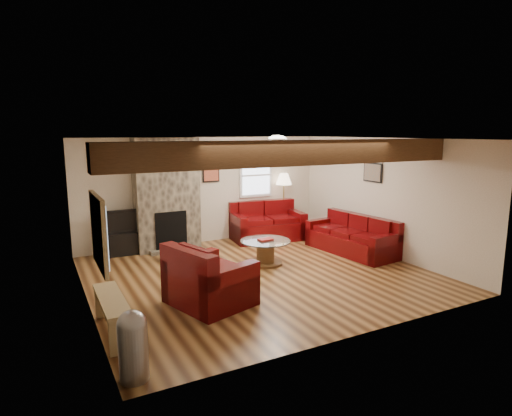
{
  "coord_description": "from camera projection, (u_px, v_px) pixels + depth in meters",
  "views": [
    {
      "loc": [
        -3.61,
        -6.75,
        2.63
      ],
      "look_at": [
        0.14,
        0.4,
        1.18
      ],
      "focal_mm": 30.0,
      "sensor_mm": 36.0,
      "label": 1
    }
  ],
  "objects": [
    {
      "name": "artwork_right",
      "position": [
        373.0,
        172.0,
        9.3
      ],
      "size": [
        0.06,
        0.55,
        0.42
      ],
      "primitive_type": null,
      "color": "black",
      "rests_on": "room"
    },
    {
      "name": "oak_beam",
      "position": [
        298.0,
        153.0,
        6.5
      ],
      "size": [
        6.0,
        0.36,
        0.38
      ],
      "primitive_type": "cube",
      "color": "#362110",
      "rests_on": "room"
    },
    {
      "name": "room",
      "position": [
        259.0,
        208.0,
        7.77
      ],
      "size": [
        8.0,
        8.0,
        8.0
      ],
      "color": "#4E2B14",
      "rests_on": "ground"
    },
    {
      "name": "hatch_window",
      "position": [
        99.0,
        232.0,
        5.08
      ],
      "size": [
        0.08,
        1.0,
        0.9
      ],
      "primitive_type": null,
      "color": "#A58757",
      "rests_on": "room"
    },
    {
      "name": "sofa_three",
      "position": [
        351.0,
        235.0,
        9.36
      ],
      "size": [
        1.08,
        2.17,
        0.81
      ],
      "primitive_type": null,
      "rotation": [
        0.0,
        0.0,
        -1.47
      ],
      "color": "#400409",
      "rests_on": "floor"
    },
    {
      "name": "loveseat",
      "position": [
        267.0,
        221.0,
        10.51
      ],
      "size": [
        1.83,
        1.19,
        0.92
      ],
      "primitive_type": null,
      "rotation": [
        0.0,
        0.0,
        -0.12
      ],
      "color": "#400409",
      "rests_on": "floor"
    },
    {
      "name": "coal_bucket",
      "position": [
        171.0,
        252.0,
        8.84
      ],
      "size": [
        0.35,
        0.35,
        0.33
      ],
      "primitive_type": null,
      "color": "slate",
      "rests_on": "floor"
    },
    {
      "name": "coffee_table",
      "position": [
        265.0,
        252.0,
        8.56
      ],
      "size": [
        1.0,
        1.0,
        0.52
      ],
      "color": "#4E3019",
      "rests_on": "floor"
    },
    {
      "name": "chimney_breast",
      "position": [
        167.0,
        196.0,
        9.49
      ],
      "size": [
        1.4,
        0.67,
        2.5
      ],
      "color": "#39332C",
      "rests_on": "floor"
    },
    {
      "name": "floor_lamp",
      "position": [
        284.0,
        182.0,
        10.89
      ],
      "size": [
        0.4,
        0.4,
        1.58
      ],
      "color": "tan",
      "rests_on": "floor"
    },
    {
      "name": "back_window",
      "position": [
        256.0,
        175.0,
        10.7
      ],
      "size": [
        0.9,
        0.08,
        1.1
      ],
      "primitive_type": null,
      "color": "silver",
      "rests_on": "room"
    },
    {
      "name": "pine_bench",
      "position": [
        113.0,
        316.0,
        5.6
      ],
      "size": [
        0.31,
        1.31,
        0.49
      ],
      "primitive_type": null,
      "color": "#A58757",
      "rests_on": "floor"
    },
    {
      "name": "pedal_bin",
      "position": [
        133.0,
        345.0,
        4.53
      ],
      "size": [
        0.38,
        0.38,
        0.79
      ],
      "primitive_type": null,
      "rotation": [
        0.0,
        0.0,
        -0.24
      ],
      "color": "#98989D",
      "rests_on": "floor"
    },
    {
      "name": "armchair_red",
      "position": [
        210.0,
        274.0,
        6.56
      ],
      "size": [
        1.32,
        1.42,
        0.94
      ],
      "primitive_type": null,
      "rotation": [
        0.0,
        0.0,
        1.87
      ],
      "color": "#400409",
      "rests_on": "floor"
    },
    {
      "name": "tv_cabinet",
      "position": [
        121.0,
        244.0,
        9.22
      ],
      "size": [
        0.98,
        0.39,
        0.49
      ],
      "primitive_type": "cube",
      "color": "black",
      "rests_on": "floor"
    },
    {
      "name": "ceiling_dome",
      "position": [
        277.0,
        141.0,
        8.76
      ],
      "size": [
        0.4,
        0.4,
        0.18
      ],
      "primitive_type": null,
      "color": "white",
      "rests_on": "room"
    },
    {
      "name": "television",
      "position": [
        119.0,
        221.0,
        9.13
      ],
      "size": [
        0.88,
        0.12,
        0.51
      ],
      "primitive_type": "imported",
      "color": "black",
      "rests_on": "tv_cabinet"
    },
    {
      "name": "artwork_back",
      "position": [
        211.0,
        171.0,
        10.13
      ],
      "size": [
        0.42,
        0.06,
        0.52
      ],
      "primitive_type": null,
      "color": "black",
      "rests_on": "room"
    }
  ]
}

